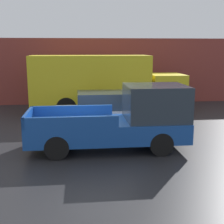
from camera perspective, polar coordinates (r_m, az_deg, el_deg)
The scene contains 5 objects.
ground_plane at distance 11.82m, azimuth -3.56°, elevation -5.83°, with size 60.00×60.00×0.00m, color #232326.
building_wall at distance 20.21m, azimuth -4.84°, elevation 7.41°, with size 28.00×0.15×4.16m.
pickup_truck at distance 11.05m, azimuth 2.17°, elevation -1.46°, with size 5.55×2.11×2.27m.
car at distance 13.97m, azimuth -1.85°, elevation 0.32°, with size 4.20×1.91×1.63m.
delivery_truck at distance 17.21m, azimuth -1.87°, elevation 5.52°, with size 8.38×2.33×3.16m.
Camera 1 is at (-0.49, -11.27, 3.53)m, focal length 50.00 mm.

